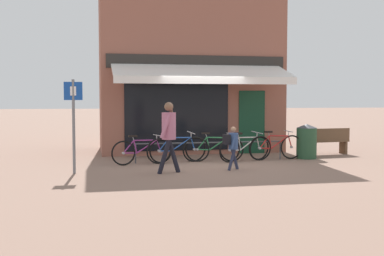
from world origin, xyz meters
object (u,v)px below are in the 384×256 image
Objects in this scene: pedestrian_child at (232,143)px; litter_bin at (307,141)px; bicycle_blue at (177,149)px; bicycle_green at (214,148)px; bicycle_silver at (245,148)px; parking_sign at (74,116)px; park_bench at (326,141)px; bicycle_red at (276,147)px; bicycle_purple at (142,151)px; pedestrian_adult at (169,129)px.

litter_bin is (2.92, 1.83, -0.16)m from pedestrian_child.
litter_bin is (4.08, 0.22, 0.14)m from bicycle_blue.
bicycle_blue is at bearing -166.25° from bicycle_green.
bicycle_silver is 0.76× the size of parking_sign.
pedestrian_child reaches higher than bicycle_blue.
pedestrian_child is 0.69× the size of park_bench.
pedestrian_child is at bearing -152.63° from park_bench.
bicycle_silver reaches higher than bicycle_green.
parking_sign is 8.33m from park_bench.
parking_sign is (-5.83, -1.50, 1.02)m from bicycle_red.
litter_bin is at bearing -149.29° from park_bench.
park_bench reaches higher than bicycle_green.
bicycle_purple is 5.09m from litter_bin.
park_bench is at bearing 22.05° from bicycle_green.
bicycle_green is 0.74× the size of parking_sign.
bicycle_red is 1.69× the size of litter_bin.
litter_bin reaches higher than bicycle_silver.
bicycle_silver is 1.64× the size of litter_bin.
bicycle_silver is at bearing -0.64° from bicycle_green.
bicycle_red reaches higher than bicycle_silver.
pedestrian_adult is at bearing -164.29° from bicycle_silver.
bicycle_red is at bearing -173.01° from litter_bin.
pedestrian_adult reaches higher than litter_bin.
pedestrian_adult is 1.57× the size of pedestrian_child.
pedestrian_child is at bearing -137.56° from bicycle_silver.
bicycle_green is at bearing -8.41° from bicycle_blue.
parking_sign reaches higher than litter_bin.
pedestrian_child is (-1.87, -1.70, 0.30)m from bicycle_red.
bicycle_silver is at bearing -178.01° from bicycle_red.
pedestrian_adult reaches higher than pedestrian_child.
bicycle_blue reaches higher than park_bench.
parking_sign reaches higher than pedestrian_child.
bicycle_green is at bearing -8.58° from bicycle_purple.
bicycle_purple is 3.00m from bicycle_silver.
bicycle_green is at bearing 20.86° from parking_sign.
parking_sign is (-6.88, -1.63, 0.88)m from litter_bin.
pedestrian_adult reaches higher than bicycle_blue.
bicycle_purple is 2.46m from parking_sign.
park_bench is at bearing 23.83° from pedestrian_child.
pedestrian_adult is (-1.65, -1.90, 0.70)m from bicycle_green.
bicycle_red is at bearing 14.43° from parking_sign.
pedestrian_adult is at bearing -87.96° from bicycle_purple.
pedestrian_adult reaches higher than bicycle_silver.
park_bench is (5.64, 2.81, -0.62)m from pedestrian_adult.
bicycle_purple is 6.22m from park_bench.
pedestrian_child is at bearing -2.96° from parking_sign.
bicycle_blue is 1.03× the size of pedestrian_adult.
bicycle_silver is 1.54× the size of pedestrian_child.
bicycle_silver is 0.98× the size of pedestrian_adult.
litter_bin is at bearing -11.18° from bicycle_silver.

